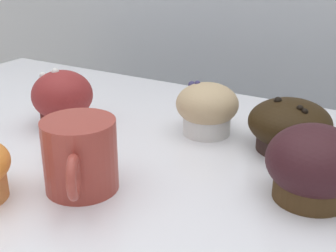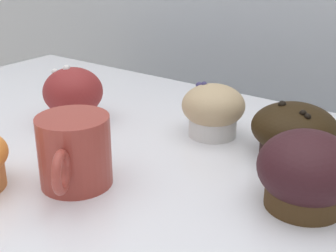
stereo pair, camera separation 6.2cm
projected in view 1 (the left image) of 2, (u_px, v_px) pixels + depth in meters
name	position (u px, v px, depth m)	size (l,w,h in m)	color
wall_back	(252.00, 65.00, 1.16)	(3.20, 0.10, 1.80)	#B2B7BC
muffin_front_center	(313.00, 167.00, 0.52)	(0.11, 0.11, 0.09)	#442D17
muffin_back_left	(63.00, 99.00, 0.73)	(0.10, 0.10, 0.09)	#4B1713
muffin_back_right	(207.00, 108.00, 0.70)	(0.09, 0.09, 0.08)	silver
muffin_front_right	(289.00, 126.00, 0.65)	(0.12, 0.12, 0.08)	#2F1E1A
coffee_cup	(80.00, 154.00, 0.54)	(0.10, 0.12, 0.09)	#99382D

